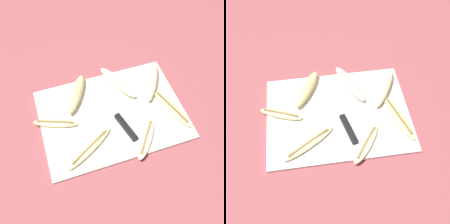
% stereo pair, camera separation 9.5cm
% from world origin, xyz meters
% --- Properties ---
extents(ground_plane, '(4.00, 4.00, 0.00)m').
position_xyz_m(ground_plane, '(0.00, 0.00, 0.00)').
color(ground_plane, '#93474C').
extents(cutting_board, '(0.52, 0.37, 0.01)m').
position_xyz_m(cutting_board, '(0.00, 0.00, 0.01)').
color(cutting_board, white).
rests_on(cutting_board, ground_plane).
extents(knife, '(0.08, 0.24, 0.02)m').
position_xyz_m(knife, '(0.02, -0.05, 0.02)').
color(knife, black).
rests_on(knife, cutting_board).
extents(banana_spotted_left, '(0.10, 0.20, 0.02)m').
position_xyz_m(banana_spotted_left, '(0.21, -0.05, 0.02)').
color(banana_spotted_left, '#DBC684').
rests_on(banana_spotted_left, cutting_board).
extents(banana_golden_short, '(0.12, 0.18, 0.04)m').
position_xyz_m(banana_golden_short, '(-0.10, 0.11, 0.03)').
color(banana_golden_short, '#EDD689').
rests_on(banana_golden_short, cutting_board).
extents(banana_soft_right, '(0.19, 0.13, 0.02)m').
position_xyz_m(banana_soft_right, '(-0.12, -0.11, 0.02)').
color(banana_soft_right, beige).
rests_on(banana_soft_right, cutting_board).
extents(banana_bright_far, '(0.13, 0.16, 0.02)m').
position_xyz_m(banana_bright_far, '(0.08, -0.14, 0.02)').
color(banana_bright_far, beige).
rests_on(banana_bright_far, cutting_board).
extents(banana_pale_long, '(0.12, 0.20, 0.03)m').
position_xyz_m(banana_pale_long, '(0.06, 0.12, 0.03)').
color(banana_pale_long, beige).
rests_on(banana_pale_long, cutting_board).
extents(banana_cream_curved, '(0.13, 0.18, 0.03)m').
position_xyz_m(banana_cream_curved, '(0.19, 0.08, 0.03)').
color(banana_cream_curved, beige).
rests_on(banana_cream_curved, cutting_board).
extents(banana_ripe_center, '(0.16, 0.09, 0.02)m').
position_xyz_m(banana_ripe_center, '(-0.20, 0.02, 0.02)').
color(banana_ripe_center, beige).
rests_on(banana_ripe_center, cutting_board).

